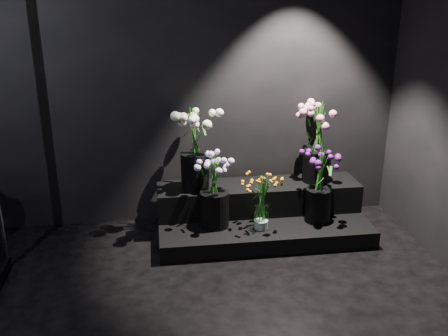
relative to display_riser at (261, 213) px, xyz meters
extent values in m
plane|color=black|center=(-0.67, 0.37, 1.23)|extent=(4.00, 0.00, 4.00)
cube|color=black|center=(0.00, -0.09, -0.09)|extent=(1.85, 0.82, 0.15)
cube|color=black|center=(0.00, 0.11, 0.11)|extent=(1.85, 0.41, 0.26)
cylinder|color=white|center=(-0.06, -0.28, 0.10)|extent=(0.13, 0.13, 0.22)
cylinder|color=black|center=(-0.44, -0.16, 0.14)|extent=(0.25, 0.25, 0.31)
cylinder|color=black|center=(0.47, -0.19, 0.14)|extent=(0.23, 0.23, 0.30)
cylinder|color=black|center=(-0.58, 0.08, 0.41)|extent=(0.25, 0.25, 0.33)
cylinder|color=black|center=(0.54, 0.12, 0.39)|extent=(0.26, 0.26, 0.30)
camera|label=1|loc=(-0.91, -4.05, 1.92)|focal=40.00mm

